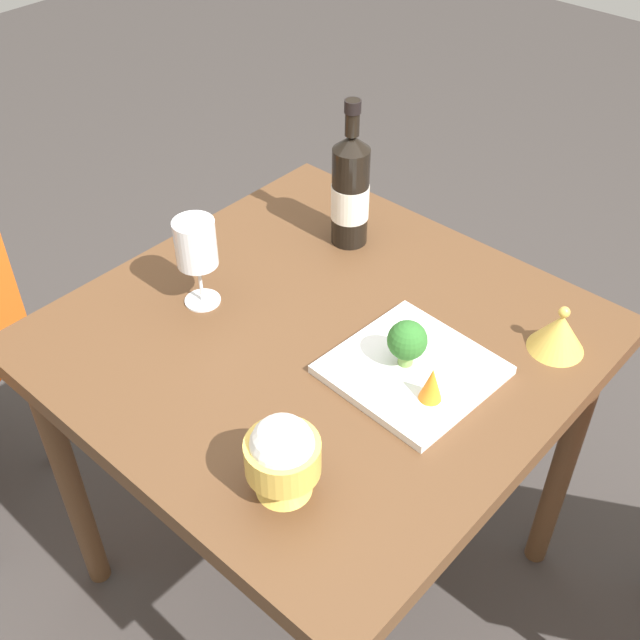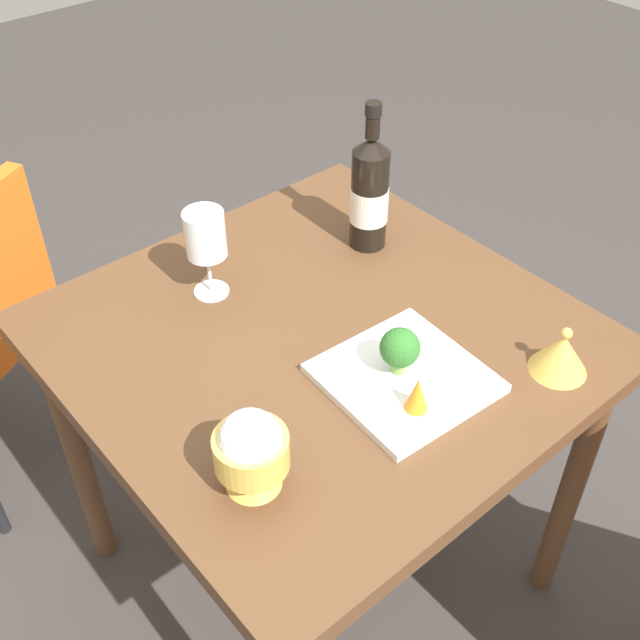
% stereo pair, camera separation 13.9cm
% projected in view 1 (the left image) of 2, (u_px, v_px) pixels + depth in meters
% --- Properties ---
extents(ground_plane, '(8.00, 8.00, 0.00)m').
position_uv_depth(ground_plane, '(320.00, 563.00, 1.90)').
color(ground_plane, '#383330').
extents(dining_table, '(0.87, 0.87, 0.75)m').
position_uv_depth(dining_table, '(320.00, 369.00, 1.47)').
color(dining_table, brown).
rests_on(dining_table, ground_plane).
extents(wine_bottle, '(0.08, 0.08, 0.31)m').
position_uv_depth(wine_bottle, '(350.00, 190.00, 1.55)').
color(wine_bottle, black).
rests_on(wine_bottle, dining_table).
extents(wine_glass, '(0.08, 0.08, 0.18)m').
position_uv_depth(wine_glass, '(196.00, 245.00, 1.39)').
color(wine_glass, white).
rests_on(wine_glass, dining_table).
extents(rice_bowl, '(0.11, 0.11, 0.14)m').
position_uv_depth(rice_bowl, '(283.00, 456.00, 1.10)').
color(rice_bowl, gold).
rests_on(rice_bowl, dining_table).
extents(rice_bowl_lid, '(0.10, 0.10, 0.09)m').
position_uv_depth(rice_bowl_lid, '(559.00, 332.00, 1.35)').
color(rice_bowl_lid, gold).
rests_on(rice_bowl_lid, dining_table).
extents(serving_plate, '(0.27, 0.27, 0.02)m').
position_uv_depth(serving_plate, '(412.00, 370.00, 1.32)').
color(serving_plate, white).
rests_on(serving_plate, dining_table).
extents(broccoli_floret, '(0.07, 0.07, 0.09)m').
position_uv_depth(broccoli_floret, '(407.00, 341.00, 1.29)').
color(broccoli_floret, '#729E4C').
rests_on(broccoli_floret, serving_plate).
extents(carrot_garnish_left, '(0.04, 0.04, 0.06)m').
position_uv_depth(carrot_garnish_left, '(432.00, 384.00, 1.24)').
color(carrot_garnish_left, orange).
rests_on(carrot_garnish_left, serving_plate).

